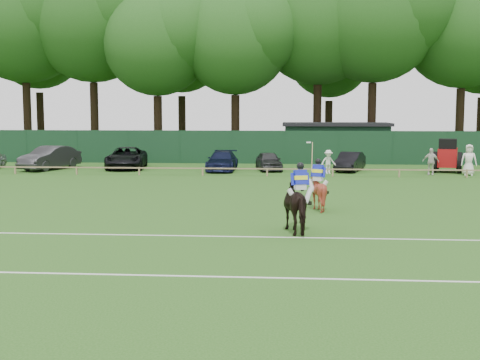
# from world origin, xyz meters

# --- Properties ---
(ground) EXTENTS (160.00, 160.00, 0.00)m
(ground) POSITION_xyz_m (0.00, 0.00, 0.00)
(ground) COLOR #1E4C14
(ground) RESTS_ON ground
(horse_dark) EXTENTS (1.58, 2.34, 1.81)m
(horse_dark) POSITION_xyz_m (2.74, -0.08, 0.91)
(horse_dark) COLOR black
(horse_dark) RESTS_ON ground
(horse_chestnut) EXTENTS (1.73, 1.79, 1.52)m
(horse_chestnut) POSITION_xyz_m (3.54, 4.74, 0.76)
(horse_chestnut) COLOR maroon
(horse_chestnut) RESTS_ON ground
(sedan_grey) EXTENTS (3.14, 5.14, 1.60)m
(sedan_grey) POSITION_xyz_m (-13.96, 21.22, 0.80)
(sedan_grey) COLOR #2F2F32
(sedan_grey) RESTS_ON ground
(suv_black) EXTENTS (3.12, 5.62, 1.49)m
(suv_black) POSITION_xyz_m (-8.89, 22.23, 0.74)
(suv_black) COLOR black
(suv_black) RESTS_ON ground
(sedan_navy) EXTENTS (1.90, 4.54, 1.31)m
(sedan_navy) POSITION_xyz_m (-2.13, 21.23, 0.65)
(sedan_navy) COLOR black
(sedan_navy) RESTS_ON ground
(hatch_grey) EXTENTS (2.15, 3.90, 1.26)m
(hatch_grey) POSITION_xyz_m (0.97, 21.66, 0.63)
(hatch_grey) COLOR #2F3032
(hatch_grey) RESTS_ON ground
(estate_black) EXTENTS (2.45, 4.07, 1.27)m
(estate_black) POSITION_xyz_m (6.37, 21.62, 0.63)
(estate_black) COLOR black
(estate_black) RESTS_ON ground
(spectator_left) EXTENTS (1.10, 0.84, 1.51)m
(spectator_left) POSITION_xyz_m (4.84, 19.88, 0.76)
(spectator_left) COLOR white
(spectator_left) RESTS_ON ground
(spectator_mid) EXTENTS (1.06, 0.65, 1.69)m
(spectator_mid) POSITION_xyz_m (11.17, 19.48, 0.84)
(spectator_mid) COLOR silver
(spectator_mid) RESTS_ON ground
(spectator_right) EXTENTS (1.03, 0.75, 1.94)m
(spectator_right) POSITION_xyz_m (13.45, 19.32, 0.97)
(spectator_right) COLOR white
(spectator_right) RESTS_ON ground
(rider_dark) EXTENTS (0.92, 0.52, 1.41)m
(rider_dark) POSITION_xyz_m (2.75, -0.09, 1.70)
(rider_dark) COLOR silver
(rider_dark) RESTS_ON ground
(rider_chestnut) EXTENTS (0.88, 0.80, 2.05)m
(rider_chestnut) POSITION_xyz_m (3.53, 4.73, 1.47)
(rider_chestnut) COLOR silver
(rider_chestnut) RESTS_ON ground
(pitch_lines) EXTENTS (60.00, 5.10, 0.01)m
(pitch_lines) POSITION_xyz_m (0.00, -3.50, 0.01)
(pitch_lines) COLOR silver
(pitch_lines) RESTS_ON ground
(pitch_rail) EXTENTS (62.10, 0.10, 0.50)m
(pitch_rail) POSITION_xyz_m (0.00, 18.00, 0.45)
(pitch_rail) COLOR #997F5B
(pitch_rail) RESTS_ON ground
(perimeter_fence) EXTENTS (92.08, 0.08, 2.50)m
(perimeter_fence) POSITION_xyz_m (0.00, 27.00, 1.25)
(perimeter_fence) COLOR #14351E
(perimeter_fence) RESTS_ON ground
(utility_shed) EXTENTS (8.40, 4.40, 3.04)m
(utility_shed) POSITION_xyz_m (6.00, 30.00, 1.54)
(utility_shed) COLOR #14331E
(utility_shed) RESTS_ON ground
(tree_row) EXTENTS (96.00, 12.00, 21.00)m
(tree_row) POSITION_xyz_m (2.00, 35.00, 0.00)
(tree_row) COLOR #26561C
(tree_row) RESTS_ON ground
(tractor) EXTENTS (2.35, 2.96, 2.19)m
(tractor) POSITION_xyz_m (12.64, 21.36, 1.03)
(tractor) COLOR #A20F11
(tractor) RESTS_ON ground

